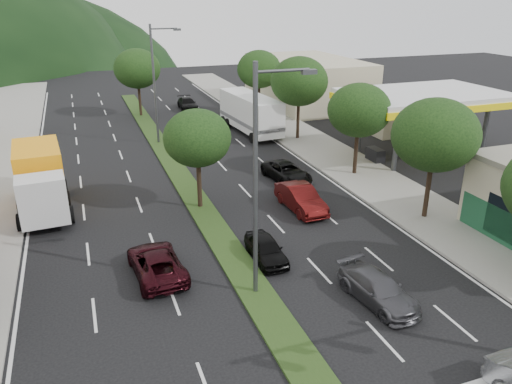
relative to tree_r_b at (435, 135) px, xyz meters
name	(u,v)px	position (x,y,z in m)	size (l,w,h in m)	color
sidewalk_right	(328,154)	(0.50, 13.00, -4.96)	(5.00, 90.00, 0.15)	gray
median	(170,159)	(-12.00, 16.00, -4.98)	(1.60, 56.00, 0.12)	#213814
gas_canopy	(425,99)	(7.00, 10.00, -0.39)	(12.20, 8.20, 5.25)	silver
bldg_right_far	(307,81)	(7.50, 32.00, -2.44)	(10.00, 16.00, 5.20)	beige
tree_r_b	(435,135)	(0.00, 0.00, 0.00)	(4.80, 4.80, 6.94)	black
tree_r_c	(359,110)	(0.00, 8.00, -0.29)	(4.40, 4.40, 6.48)	black
tree_r_d	(299,81)	(0.00, 18.00, 0.14)	(5.00, 5.00, 7.17)	black
tree_r_e	(259,69)	(0.00, 28.00, -0.14)	(4.60, 4.60, 6.71)	black
tree_med_near	(197,138)	(-12.00, 6.00, -0.61)	(4.00, 4.00, 6.02)	black
tree_med_far	(137,69)	(-12.00, 32.00, -0.03)	(4.80, 4.80, 6.94)	black
streetlight_near	(260,173)	(-11.79, -4.00, 0.55)	(2.60, 0.25, 10.00)	#47494C
streetlight_mid	(156,79)	(-11.79, 21.00, 0.55)	(2.60, 0.25, 10.00)	#47494C
suv_maroon	(156,263)	(-15.82, -1.01, -4.39)	(2.15, 4.65, 1.29)	black
car_queue_a	(266,249)	(-10.50, -1.40, -4.44)	(1.40, 3.48, 1.18)	black
car_queue_b	(378,289)	(-7.31, -6.40, -4.42)	(1.72, 4.23, 1.23)	#46454A
car_queue_c	(301,198)	(-6.32, 3.60, -4.29)	(1.58, 4.53, 1.49)	#4E0D0D
car_queue_d	(287,172)	(-5.10, 8.60, -4.41)	(2.08, 4.50, 1.25)	black
car_queue_e	(191,132)	(-9.01, 21.24, -4.33)	(1.66, 4.12, 1.40)	#535358
car_queue_f	(187,104)	(-6.55, 33.66, -4.39)	(1.80, 4.43, 1.29)	black
box_truck	(41,182)	(-21.00, 9.16, -3.28)	(3.36, 7.71, 3.72)	silver
motorhome	(250,113)	(-3.19, 21.75, -3.17)	(3.57, 9.35, 3.51)	white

